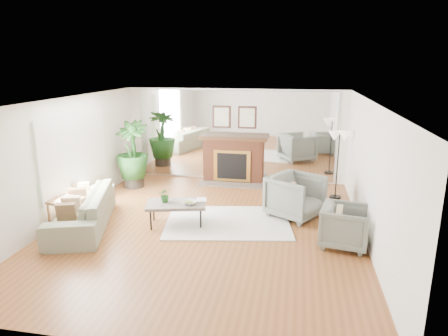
% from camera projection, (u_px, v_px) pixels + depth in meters
% --- Properties ---
extents(ground, '(7.00, 7.00, 0.00)m').
position_uv_depth(ground, '(207.00, 228.00, 7.93)').
color(ground, brown).
rests_on(ground, ground).
extents(wall_left, '(0.02, 7.00, 2.50)m').
position_uv_depth(wall_left, '(63.00, 160.00, 8.14)').
color(wall_left, white).
rests_on(wall_left, ground).
extents(wall_right, '(0.02, 7.00, 2.50)m').
position_uv_depth(wall_right, '(370.00, 175.00, 7.08)').
color(wall_right, white).
rests_on(wall_right, ground).
extents(wall_back, '(6.00, 0.02, 2.50)m').
position_uv_depth(wall_back, '(235.00, 135.00, 10.92)').
color(wall_back, white).
rests_on(wall_back, ground).
extents(mirror_panel, '(5.40, 0.04, 2.40)m').
position_uv_depth(mirror_panel, '(234.00, 135.00, 10.91)').
color(mirror_panel, silver).
rests_on(mirror_panel, wall_back).
extents(window_panel, '(0.04, 2.40, 1.50)m').
position_uv_depth(window_panel, '(75.00, 151.00, 8.49)').
color(window_panel, '#B2E09E').
rests_on(window_panel, wall_left).
extents(fireplace, '(1.85, 0.83, 2.05)m').
position_uv_depth(fireplace, '(233.00, 158.00, 10.86)').
color(fireplace, brown).
rests_on(fireplace, ground).
extents(area_rug, '(2.76, 2.18, 0.03)m').
position_uv_depth(area_rug, '(228.00, 222.00, 8.17)').
color(area_rug, white).
rests_on(area_rug, ground).
extents(coffee_table, '(1.29, 0.94, 0.47)m').
position_uv_depth(coffee_table, '(176.00, 205.00, 7.97)').
color(coffee_table, '#6B5D54').
rests_on(coffee_table, ground).
extents(sofa, '(1.65, 2.62, 0.71)m').
position_uv_depth(sofa, '(82.00, 209.00, 7.91)').
color(sofa, gray).
rests_on(sofa, ground).
extents(armchair_back, '(1.36, 1.35, 0.91)m').
position_uv_depth(armchair_back, '(295.00, 196.00, 8.38)').
color(armchair_back, slate).
rests_on(armchair_back, ground).
extents(armchair_front, '(0.96, 0.94, 0.75)m').
position_uv_depth(armchair_front, '(345.00, 226.00, 7.05)').
color(armchair_front, slate).
rests_on(armchair_front, ground).
extents(side_table, '(0.67, 0.67, 0.63)m').
position_uv_depth(side_table, '(65.00, 204.00, 7.69)').
color(side_table, '#9A643D').
rests_on(side_table, ground).
extents(potted_ficus, '(0.88, 0.88, 1.74)m').
position_uv_depth(potted_ficus, '(132.00, 152.00, 10.30)').
color(potted_ficus, black).
rests_on(potted_ficus, ground).
extents(floor_lamp, '(0.53, 0.29, 1.63)m').
position_uv_depth(floor_lamp, '(339.00, 142.00, 9.32)').
color(floor_lamp, black).
rests_on(floor_lamp, ground).
extents(tabletop_plant, '(0.32, 0.30, 0.29)m').
position_uv_depth(tabletop_plant, '(165.00, 195.00, 7.98)').
color(tabletop_plant, '#265F23').
rests_on(tabletop_plant, coffee_table).
extents(fruit_bowl, '(0.29, 0.29, 0.07)m').
position_uv_depth(fruit_bowl, '(189.00, 202.00, 7.88)').
color(fruit_bowl, '#9A643D').
rests_on(fruit_bowl, coffee_table).
extents(book, '(0.26, 0.31, 0.02)m').
position_uv_depth(book, '(197.00, 200.00, 8.10)').
color(book, '#9A643D').
rests_on(book, coffee_table).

